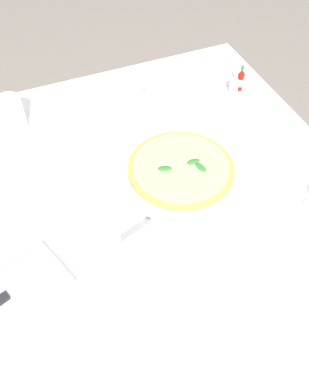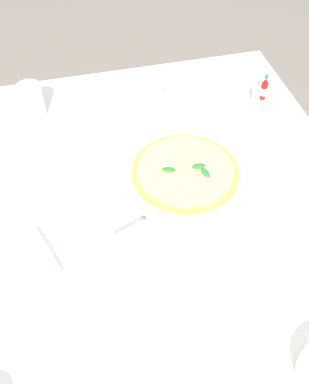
# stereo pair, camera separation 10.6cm
# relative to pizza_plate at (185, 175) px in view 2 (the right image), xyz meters

# --- Properties ---
(ground_plane) EXTENTS (8.00, 8.00, 0.00)m
(ground_plane) POSITION_rel_pizza_plate_xyz_m (-0.18, -0.09, -0.76)
(ground_plane) COLOR slate
(dining_table) EXTENTS (1.21, 1.21, 0.74)m
(dining_table) POSITION_rel_pizza_plate_xyz_m (-0.18, -0.09, -0.13)
(dining_table) COLOR white
(dining_table) RESTS_ON ground_plane
(pizza_plate) EXTENTS (0.33, 0.33, 0.02)m
(pizza_plate) POSITION_rel_pizza_plate_xyz_m (0.00, 0.00, 0.00)
(pizza_plate) COLOR white
(pizza_plate) RESTS_ON dining_table
(pizza) EXTENTS (0.27, 0.27, 0.02)m
(pizza) POSITION_rel_pizza_plate_xyz_m (0.00, -0.00, 0.01)
(pizza) COLOR #C68E47
(pizza) RESTS_ON pizza_plate
(coffee_cup_left_edge) EXTENTS (0.13, 0.13, 0.06)m
(coffee_cup_left_edge) POSITION_rel_pizza_plate_xyz_m (-0.02, 0.31, 0.02)
(coffee_cup_left_edge) COLOR white
(coffee_cup_left_edge) RESTS_ON dining_table
(water_glass_far_right) EXTENTS (0.07, 0.07, 0.10)m
(water_glass_far_right) POSITION_rel_pizza_plate_xyz_m (-0.36, 0.34, 0.04)
(water_glass_far_right) COLOR white
(water_glass_far_right) RESTS_ON dining_table
(napkin_folded) EXTENTS (0.25, 0.20, 0.02)m
(napkin_folded) POSITION_rel_pizza_plate_xyz_m (-0.46, -0.18, -0.00)
(napkin_folded) COLOR white
(napkin_folded) RESTS_ON dining_table
(dinner_knife) EXTENTS (0.19, 0.08, 0.01)m
(dinner_knife) POSITION_rel_pizza_plate_xyz_m (-0.46, -0.18, 0.01)
(dinner_knife) COLOR silver
(dinner_knife) RESTS_ON napkin_folded
(hot_sauce_bottle) EXTENTS (0.02, 0.02, 0.08)m
(hot_sauce_bottle) POSITION_rel_pizza_plate_xyz_m (0.32, 0.26, 0.02)
(hot_sauce_bottle) COLOR #B7140F
(hot_sauce_bottle) RESTS_ON dining_table
(salt_shaker) EXTENTS (0.03, 0.03, 0.06)m
(salt_shaker) POSITION_rel_pizza_plate_xyz_m (0.35, 0.27, 0.01)
(salt_shaker) COLOR white
(salt_shaker) RESTS_ON dining_table
(pepper_shaker) EXTENTS (0.03, 0.03, 0.06)m
(pepper_shaker) POSITION_rel_pizza_plate_xyz_m (0.30, 0.25, 0.01)
(pepper_shaker) COLOR white
(pepper_shaker) RESTS_ON dining_table
(menu_card) EXTENTS (0.09, 0.03, 0.06)m
(menu_card) POSITION_rel_pizza_plate_xyz_m (-0.18, -0.17, 0.02)
(menu_card) COLOR white
(menu_card) RESTS_ON dining_table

